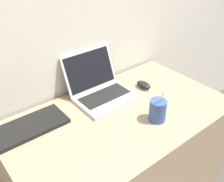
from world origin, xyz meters
The scene contains 6 objects.
wall_back centered at (0.00, 0.73, 1.25)m, with size 7.00×0.04×2.50m.
desk centered at (0.00, 0.34, 0.38)m, with size 1.20×0.69×0.77m.
laptop centered at (0.03, 0.56, 0.82)m, with size 0.33×0.33×0.24m.
drink_cup centered at (0.12, 0.20, 0.83)m, with size 0.09×0.09×0.19m.
computer_mouse centered at (0.29, 0.46, 0.78)m, with size 0.07×0.11×0.04m.
external_keyboard centered at (-0.44, 0.54, 0.78)m, with size 0.40×0.17×0.02m.
Camera 1 is at (-0.72, -0.48, 1.61)m, focal length 42.00 mm.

